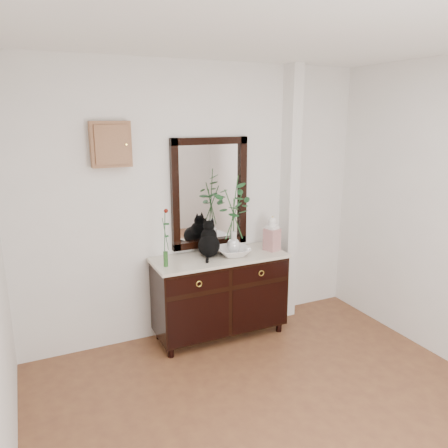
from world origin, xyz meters
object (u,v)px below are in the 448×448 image
sideboard (220,292)px  ginger_jar (272,233)px  cat (209,239)px  lotus_bowl (234,251)px

sideboard → ginger_jar: ginger_jar is taller
sideboard → ginger_jar: (0.57, -0.04, 0.56)m
cat → ginger_jar: 0.67m
sideboard → cat: bearing=145.7°
sideboard → lotus_bowl: bearing=-13.3°
sideboard → ginger_jar: 0.80m
sideboard → lotus_bowl: lotus_bowl is taller
lotus_bowl → ginger_jar: 0.46m
ginger_jar → lotus_bowl: bearing=179.3°
cat → ginger_jar: size_ratio=0.98×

